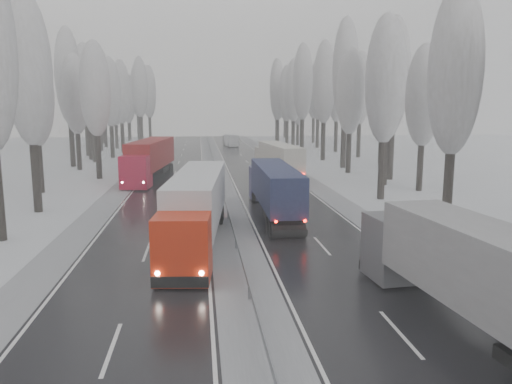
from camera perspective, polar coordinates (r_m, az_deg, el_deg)
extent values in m
plane|color=silver|center=(18.82, 0.51, -16.70)|extent=(260.00, 260.00, 0.00)
cube|color=black|center=(48.04, 2.38, -0.35)|extent=(7.50, 200.00, 0.03)
cube|color=black|center=(47.58, -10.22, -0.59)|extent=(7.50, 200.00, 0.03)
cube|color=#9B9DA3|center=(47.52, -3.89, -0.47)|extent=(3.00, 200.00, 0.04)
cube|color=#9B9DA3|center=(49.03, 8.10, -0.23)|extent=(2.40, 200.00, 0.04)
cube|color=#9B9DA3|center=(48.17, -16.10, -0.69)|extent=(2.40, 200.00, 0.04)
cube|color=slate|center=(47.42, -3.90, 0.22)|extent=(0.06, 200.00, 0.32)
cube|color=slate|center=(45.51, -3.78, -0.56)|extent=(0.12, 0.12, 0.60)
cube|color=slate|center=(77.19, -4.92, 3.63)|extent=(0.12, 0.12, 0.60)
cylinder|color=black|center=(37.06, 21.09, 0.38)|extent=(0.68, 0.68, 5.60)
ellipsoid|color=gray|center=(36.72, 21.86, 12.81)|extent=(3.60, 3.60, 11.45)
cylinder|color=black|center=(47.13, 14.17, 2.60)|extent=(0.68, 0.68, 5.62)
ellipsoid|color=gray|center=(46.87, 14.58, 12.39)|extent=(3.60, 3.60, 11.48)
cylinder|color=black|center=(52.96, 18.24, 2.79)|extent=(0.64, 0.64, 4.94)
ellipsoid|color=gray|center=(52.64, 18.65, 10.43)|extent=(3.60, 3.60, 10.09)
cylinder|color=black|center=(55.90, 14.51, 3.50)|extent=(0.66, 0.66, 5.32)
ellipsoid|color=gray|center=(55.64, 14.84, 11.31)|extent=(3.60, 3.60, 10.88)
cylinder|color=black|center=(60.37, 15.16, 4.38)|extent=(0.72, 0.72, 6.31)
ellipsoid|color=gray|center=(60.27, 15.54, 12.94)|extent=(3.60, 3.60, 12.90)
cylinder|color=black|center=(65.44, 10.54, 4.52)|extent=(0.67, 0.67, 5.38)
ellipsoid|color=gray|center=(65.23, 10.75, 11.26)|extent=(3.60, 3.60, 10.98)
cylinder|color=black|center=(71.28, 14.44, 4.47)|extent=(0.62, 0.62, 4.59)
ellipsoid|color=gray|center=(71.03, 14.67, 9.75)|extent=(3.60, 3.60, 9.39)
cylinder|color=black|center=(70.81, 9.96, 5.56)|extent=(0.76, 0.76, 6.95)
ellipsoid|color=gray|center=(70.82, 10.20, 13.59)|extent=(3.60, 3.60, 14.19)
cylinder|color=black|center=(76.79, 14.09, 5.59)|extent=(0.74, 0.74, 6.59)
ellipsoid|color=gray|center=(76.75, 14.39, 12.61)|extent=(3.60, 3.60, 13.46)
cylinder|color=black|center=(80.61, 7.67, 5.89)|extent=(0.72, 0.72, 6.37)
ellipsoid|color=gray|center=(80.54, 7.82, 12.36)|extent=(3.60, 3.60, 13.01)
cylinder|color=black|center=(86.44, 11.65, 5.89)|extent=(0.70, 0.70, 5.97)
ellipsoid|color=gray|center=(86.33, 11.84, 11.55)|extent=(3.60, 3.60, 12.20)
cylinder|color=black|center=(90.72, 5.27, 6.43)|extent=(0.74, 0.74, 6.65)
ellipsoid|color=gray|center=(90.69, 5.36, 12.44)|extent=(3.60, 3.60, 13.59)
cylinder|color=black|center=(96.36, 9.11, 6.39)|extent=(0.71, 0.71, 6.14)
ellipsoid|color=gray|center=(96.27, 9.25, 11.60)|extent=(3.60, 3.60, 12.54)
cylinder|color=black|center=(100.33, 4.26, 6.58)|extent=(0.71, 0.71, 6.05)
ellipsoid|color=gray|center=(100.24, 4.32, 11.52)|extent=(3.60, 3.60, 12.37)
cylinder|color=black|center=(105.47, 7.04, 6.75)|extent=(0.72, 0.72, 6.30)
ellipsoid|color=gray|center=(105.41, 7.14, 11.64)|extent=(3.60, 3.60, 12.87)
cylinder|color=black|center=(107.72, 3.55, 6.75)|extent=(0.70, 0.70, 5.88)
ellipsoid|color=gray|center=(107.63, 3.60, 11.22)|extent=(3.60, 3.60, 12.00)
cylinder|color=black|center=(112.25, 4.78, 6.59)|extent=(0.64, 0.64, 4.86)
ellipsoid|color=gray|center=(112.10, 4.83, 10.14)|extent=(3.60, 3.60, 9.92)
cylinder|color=black|center=(114.57, 2.48, 6.96)|extent=(0.70, 0.70, 5.98)
ellipsoid|color=gray|center=(114.49, 2.52, 11.23)|extent=(3.60, 3.60, 12.21)
cylinder|color=black|center=(120.25, 6.56, 7.08)|extent=(0.71, 0.71, 6.19)
ellipsoid|color=gray|center=(120.18, 6.64, 11.29)|extent=(3.60, 3.60, 12.64)
cylinder|color=black|center=(124.47, 2.37, 7.38)|extent=(0.75, 0.75, 6.86)
ellipsoid|color=gray|center=(124.47, 2.41, 11.89)|extent=(3.60, 3.60, 14.01)
cylinder|color=black|center=(129.67, 5.17, 7.15)|extent=(0.68, 0.68, 5.55)
ellipsoid|color=gray|center=(129.57, 5.23, 10.65)|extent=(3.60, 3.60, 11.33)
cylinder|color=black|center=(135.18, 2.40, 7.39)|extent=(0.71, 0.71, 6.09)
ellipsoid|color=gray|center=(135.12, 2.42, 11.08)|extent=(3.60, 3.60, 12.45)
cylinder|color=black|center=(139.59, 3.29, 7.33)|extent=(0.67, 0.67, 5.49)
ellipsoid|color=gray|center=(139.50, 3.33, 10.55)|extent=(3.60, 3.60, 11.21)
cylinder|color=black|center=(43.66, -23.84, 1.67)|extent=(0.69, 0.69, 5.83)
ellipsoid|color=gray|center=(43.42, -24.60, 12.63)|extent=(3.60, 3.60, 11.92)
cylinder|color=black|center=(53.62, -23.47, 2.60)|extent=(0.65, 0.65, 5.03)
ellipsoid|color=gray|center=(53.32, -23.99, 10.28)|extent=(3.60, 3.60, 10.28)
cylinder|color=black|center=(61.88, -17.56, 3.98)|extent=(0.67, 0.67, 5.44)
ellipsoid|color=gray|center=(61.66, -17.93, 11.18)|extent=(3.60, 3.60, 11.11)
cylinder|color=black|center=(67.66, -23.52, 4.20)|extent=(0.69, 0.69, 5.72)
ellipsoid|color=gray|center=(67.49, -24.00, 11.12)|extent=(3.60, 3.60, 11.69)
cylinder|color=black|center=(71.55, -19.60, 4.49)|extent=(0.66, 0.66, 5.23)
ellipsoid|color=gray|center=(71.34, -19.95, 10.47)|extent=(3.60, 3.60, 10.68)
cylinder|color=black|center=(75.79, -20.28, 5.24)|extent=(0.74, 0.74, 6.60)
ellipsoid|color=gray|center=(75.75, -20.70, 12.36)|extent=(3.60, 3.60, 13.49)
cylinder|color=black|center=(80.92, -18.01, 5.09)|extent=(0.65, 0.65, 5.16)
ellipsoid|color=gray|center=(80.72, -18.28, 10.31)|extent=(3.60, 3.60, 10.54)
cylinder|color=black|center=(85.08, -18.41, 5.48)|extent=(0.69, 0.69, 5.79)
ellipsoid|color=gray|center=(84.95, -18.71, 11.06)|extent=(3.60, 3.60, 11.84)
cylinder|color=black|center=(87.25, -16.12, 5.64)|extent=(0.68, 0.68, 5.64)
ellipsoid|color=gray|center=(87.11, -16.37, 10.93)|extent=(3.60, 3.60, 11.53)
cylinder|color=black|center=(92.05, -18.71, 5.99)|extent=(0.73, 0.73, 6.56)
ellipsoid|color=gray|center=(92.01, -19.03, 11.81)|extent=(3.60, 3.60, 13.40)
cylinder|color=black|center=(97.14, -15.00, 6.11)|extent=(0.69, 0.69, 5.79)
ellipsoid|color=gray|center=(97.03, -15.21, 10.99)|extent=(3.60, 3.60, 11.84)
cylinder|color=black|center=(101.85, -17.34, 6.39)|extent=(0.74, 0.74, 6.65)
ellipsoid|color=gray|center=(101.82, -17.62, 11.72)|extent=(3.60, 3.60, 13.58)
cylinder|color=black|center=(106.78, -15.65, 6.19)|extent=(0.65, 0.65, 5.12)
ellipsoid|color=gray|center=(106.63, -15.83, 10.11)|extent=(3.60, 3.60, 10.46)
cylinder|color=black|center=(111.18, -16.81, 6.44)|extent=(0.69, 0.69, 5.84)
ellipsoid|color=gray|center=(111.08, -17.02, 10.74)|extent=(3.60, 3.60, 11.92)
cylinder|color=black|center=(116.90, -12.96, 6.95)|extent=(0.74, 0.74, 6.67)
ellipsoid|color=gray|center=(116.88, -13.14, 11.62)|extent=(3.60, 3.60, 13.63)
cylinder|color=black|center=(122.20, -17.03, 6.79)|extent=(0.72, 0.72, 6.31)
ellipsoid|color=gray|center=(122.15, -17.24, 11.01)|extent=(3.60, 3.60, 12.88)
cylinder|color=black|center=(126.14, -12.02, 7.08)|extent=(0.72, 0.72, 6.29)
ellipsoid|color=gray|center=(126.09, -12.16, 11.15)|extent=(3.60, 3.60, 12.84)
cylinder|color=black|center=(130.78, -14.30, 6.76)|extent=(0.64, 0.64, 4.86)
ellipsoid|color=gray|center=(130.65, -14.43, 9.80)|extent=(3.60, 3.60, 9.92)
cylinder|color=black|center=(133.05, -13.27, 7.23)|extent=(0.74, 0.74, 6.63)
ellipsoid|color=gray|center=(133.03, -13.43, 11.30)|extent=(3.60, 3.60, 13.54)
cylinder|color=black|center=(137.38, -14.22, 7.08)|extent=(0.69, 0.69, 5.79)
ellipsoid|color=gray|center=(137.30, -14.37, 10.53)|extent=(3.60, 3.60, 11.82)
cube|color=#515156|center=(25.32, 15.59, -5.98)|extent=(2.80, 2.89, 3.06)
cube|color=black|center=(26.24, 14.38, -3.77)|extent=(2.35, 0.33, 1.02)
cube|color=black|center=(26.84, 14.11, -7.75)|extent=(2.56, 0.40, 0.51)
cube|color=gray|center=(18.66, 27.19, -8.90)|extent=(3.87, 13.47, 2.86)
cylinder|color=black|center=(24.49, 14.10, -9.27)|extent=(0.46, 1.09, 1.06)
cylinder|color=black|center=(25.48, 18.49, -8.74)|extent=(0.46, 1.09, 1.06)
sphere|color=white|center=(26.35, 12.20, -7.08)|extent=(0.22, 0.22, 0.22)
sphere|color=white|center=(27.18, 15.96, -6.72)|extent=(0.22, 0.22, 0.22)
cube|color=#201E4C|center=(45.12, 0.88, 1.04)|extent=(2.45, 2.54, 2.91)
cube|color=black|center=(46.21, 0.70, 2.10)|extent=(2.23, 0.12, 0.97)
cube|color=black|center=(46.59, 0.68, -0.13)|extent=(2.43, 0.17, 0.48)
cube|color=#131535|center=(37.55, 2.25, 0.86)|extent=(2.59, 12.63, 2.72)
cube|color=black|center=(31.81, 3.85, -4.60)|extent=(2.23, 0.14, 0.44)
cube|color=black|center=(34.51, 3.05, -3.13)|extent=(2.18, 5.35, 0.44)
cube|color=black|center=(32.37, 3.69, -4.70)|extent=(2.23, 0.08, 0.58)
cylinder|color=black|center=(44.42, -0.31, -0.52)|extent=(0.35, 1.01, 1.01)
cylinder|color=black|center=(44.67, 2.29, -0.48)|extent=(0.35, 1.01, 1.01)
cylinder|color=black|center=(34.04, 1.45, -3.68)|extent=(0.35, 1.01, 1.01)
cylinder|color=black|center=(34.36, 4.83, -3.59)|extent=(0.35, 1.01, 1.01)
cylinder|color=black|center=(32.83, 1.73, -4.19)|extent=(0.35, 1.01, 1.01)
cylinder|color=black|center=(33.15, 5.23, -4.08)|extent=(0.35, 1.01, 1.01)
sphere|color=#FF0C05|center=(31.42, 2.23, -3.31)|extent=(0.19, 0.19, 0.19)
sphere|color=#FF0C05|center=(31.73, 5.53, -3.22)|extent=(0.19, 0.19, 0.19)
sphere|color=white|center=(46.45, -0.45, 0.32)|extent=(0.21, 0.21, 0.21)
sphere|color=white|center=(46.66, 1.80, 0.36)|extent=(0.21, 0.21, 0.21)
cube|color=beige|center=(67.01, 1.11, 3.88)|extent=(2.68, 2.77, 2.95)
cube|color=black|center=(68.14, 0.88, 4.56)|extent=(2.26, 0.31, 0.98)
cube|color=black|center=(68.43, 0.86, 3.01)|extent=(2.46, 0.37, 0.49)
cube|color=#B0AD9E|center=(59.50, 2.76, 4.14)|extent=(3.67, 12.95, 2.75)
cube|color=black|center=(53.60, 4.46, 1.24)|extent=(2.26, 0.33, 0.44)
cube|color=black|center=(56.33, 3.64, 1.86)|extent=(2.65, 5.58, 0.44)
cube|color=black|center=(54.14, 4.30, 1.12)|extent=(2.26, 0.27, 0.59)
cylinder|color=black|center=(66.15, 0.38, 2.84)|extent=(0.44, 1.05, 1.02)
cylinder|color=black|center=(66.61, 2.12, 2.88)|extent=(0.44, 1.05, 1.02)
cylinder|color=black|center=(55.72, 2.72, 1.55)|extent=(0.44, 1.05, 1.02)
cylinder|color=black|center=(56.27, 4.76, 1.61)|extent=(0.44, 1.05, 1.02)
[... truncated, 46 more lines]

